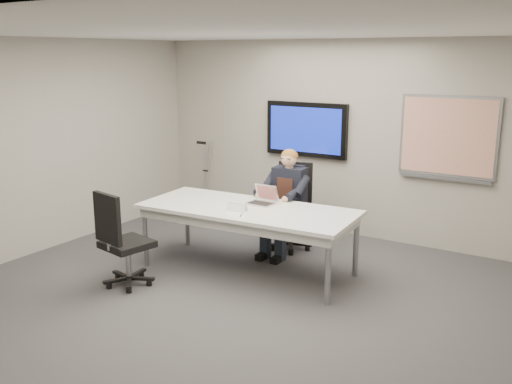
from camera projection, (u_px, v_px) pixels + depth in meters
The scene contains 14 objects.
floor at pixel (218, 302), 6.10m from camera, with size 6.00×6.00×0.02m, color #343436.
ceiling at pixel (213, 31), 5.44m from camera, with size 6.00×6.00×0.02m, color silver.
wall_back at pixel (339, 138), 8.23m from camera, with size 6.00×0.02×2.80m, color #A29D92.
wall_left at pixel (27, 149), 7.33m from camera, with size 0.02×6.00×2.80m, color #A29D92.
conference_table at pixel (248, 215), 6.84m from camera, with size 2.67×1.26×0.80m.
tv_display at pixel (306, 130), 8.42m from camera, with size 1.30×0.09×0.80m.
whiteboard at pixel (448, 138), 7.37m from camera, with size 1.25×0.08×1.10m.
office_chair_far at pixel (291, 222), 7.74m from camera, with size 0.67×0.67×1.16m.
office_chair_near at pixel (124, 257), 6.46m from camera, with size 0.62×0.62×1.12m.
seated_person at pixel (283, 213), 7.47m from camera, with size 0.44×0.76×1.38m.
crutch at pixel (206, 176), 9.43m from camera, with size 0.17×0.31×1.25m, color #A0A3A8, non-canonical shape.
laptop at pixel (263, 199), 6.99m from camera, with size 0.33×0.31×0.22m.
name_tent at pixel (237, 207), 6.66m from camera, with size 0.23×0.07×0.09m, color white, non-canonical shape.
pen at pixel (241, 215), 6.49m from camera, with size 0.01×0.01×0.13m, color black.
Camera 1 is at (3.36, -4.56, 2.59)m, focal length 40.00 mm.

